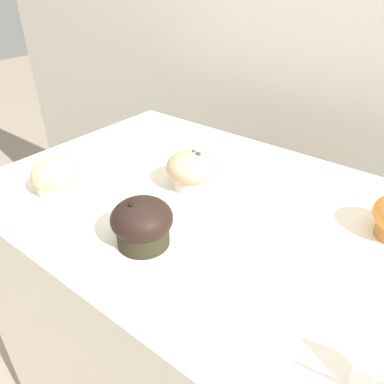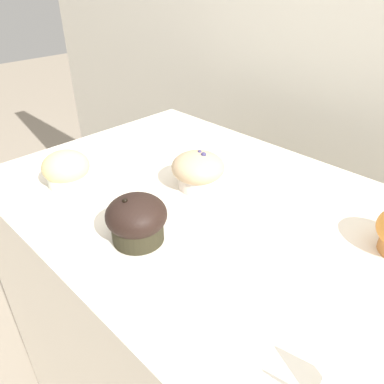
# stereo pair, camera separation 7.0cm
# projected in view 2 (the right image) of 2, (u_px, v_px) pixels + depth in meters

# --- Properties ---
(wall_back) EXTENTS (3.20, 0.10, 1.80)m
(wall_back) POSITION_uv_depth(u_px,v_px,m) (353.00, 142.00, 1.12)
(wall_back) COLOR beige
(wall_back) RESTS_ON ground
(display_counter) EXTENTS (1.00, 0.64, 0.95)m
(display_counter) POSITION_uv_depth(u_px,v_px,m) (215.00, 357.00, 0.98)
(display_counter) COLOR silver
(display_counter) RESTS_ON ground
(muffin_front_center) EXTENTS (0.10, 0.10, 0.09)m
(muffin_front_center) POSITION_uv_depth(u_px,v_px,m) (137.00, 219.00, 0.63)
(muffin_front_center) COLOR #2C2819
(muffin_front_center) RESTS_ON display_counter
(muffin_back_right) EXTENTS (0.11, 0.11, 0.08)m
(muffin_back_right) POSITION_uv_depth(u_px,v_px,m) (198.00, 170.00, 0.78)
(muffin_back_right) COLOR silver
(muffin_back_right) RESTS_ON display_counter
(muffin_front_left) EXTENTS (0.10, 0.10, 0.08)m
(muffin_front_left) POSITION_uv_depth(u_px,v_px,m) (66.00, 169.00, 0.79)
(muffin_front_left) COLOR white
(muffin_front_left) RESTS_ON display_counter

